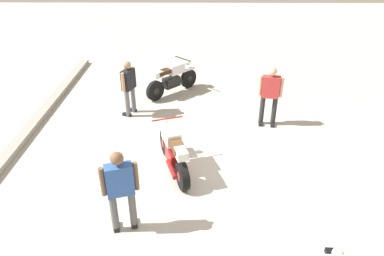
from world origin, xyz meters
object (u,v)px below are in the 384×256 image
at_px(person_in_blue_shirt, 121,188).
at_px(person_in_black_shirt, 129,85).
at_px(motorcycle_cream_vintage, 174,151).
at_px(person_in_red_shirt, 270,93).
at_px(motorcycle_silver_cruiser, 172,79).

bearing_deg(person_in_blue_shirt, person_in_black_shirt, -9.19).
bearing_deg(motorcycle_cream_vintage, person_in_red_shirt, -67.64).
xyz_separation_m(motorcycle_silver_cruiser, motorcycle_cream_vintage, (-4.16, -0.28, -0.03)).
bearing_deg(motorcycle_silver_cruiser, person_in_black_shirt, -172.78).
xyz_separation_m(motorcycle_cream_vintage, person_in_red_shirt, (2.13, -2.46, 0.45)).
distance_m(motorcycle_silver_cruiser, person_in_red_shirt, 3.43).
xyz_separation_m(person_in_blue_shirt, person_in_red_shirt, (3.92, -3.25, 0.00)).
relative_size(motorcycle_cream_vintage, person_in_blue_shirt, 1.15).
distance_m(person_in_black_shirt, person_in_red_shirt, 3.89).
height_order(motorcycle_cream_vintage, person_in_blue_shirt, person_in_blue_shirt).
bearing_deg(person_in_black_shirt, motorcycle_cream_vintage, 138.65).
bearing_deg(motorcycle_cream_vintage, person_in_black_shirt, 8.64).
distance_m(motorcycle_silver_cruiser, person_in_blue_shirt, 5.98).
bearing_deg(motorcycle_silver_cruiser, person_in_blue_shirt, -140.29).
distance_m(person_in_black_shirt, person_in_blue_shirt, 4.53).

